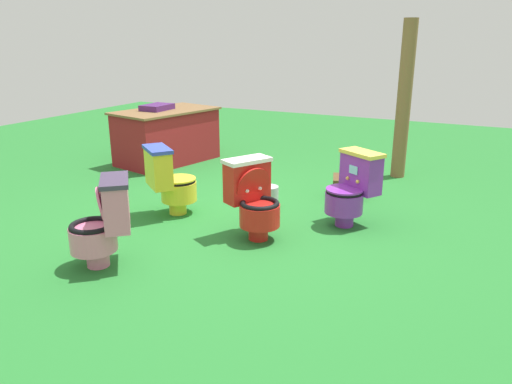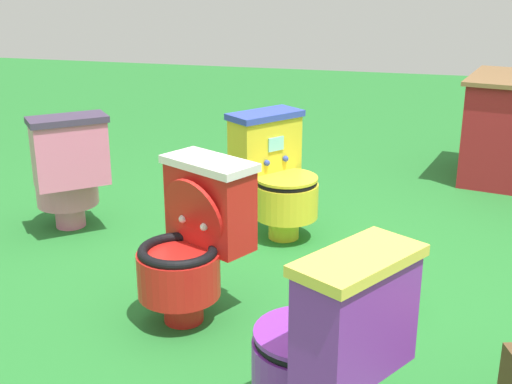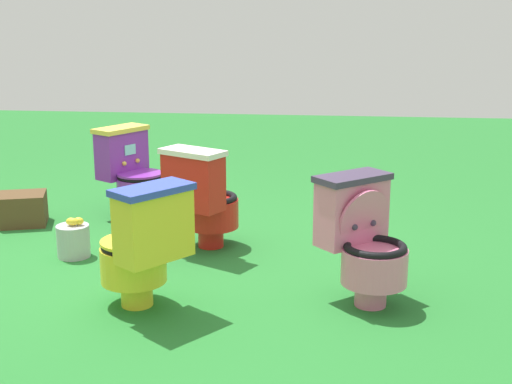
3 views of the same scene
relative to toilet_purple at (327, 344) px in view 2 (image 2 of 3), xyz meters
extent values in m
plane|color=#26752D|center=(-0.32, 1.11, -0.37)|extent=(14.00, 14.00, 0.00)
cylinder|color=purple|center=(-0.08, 0.05, -0.13)|extent=(0.51, 0.51, 0.20)
torus|color=black|center=(-0.08, 0.05, -0.02)|extent=(0.49, 0.49, 0.04)
cylinder|color=#EACC4C|center=(-0.08, 0.05, -0.07)|extent=(0.33, 0.33, 0.01)
cube|color=purple|center=(0.09, -0.06, 0.14)|extent=(0.38, 0.45, 0.37)
cube|color=#EACC4C|center=(0.09, -0.06, 0.34)|extent=(0.41, 0.48, 0.04)
cube|color=#8CE0E5|center=(0.01, 0.00, 0.19)|extent=(0.06, 0.10, 0.08)
cylinder|color=purple|center=(-0.08, 0.05, 0.00)|extent=(0.49, 0.49, 0.02)
sphere|color=#EACC4C|center=(-0.03, -0.06, 0.09)|extent=(0.04, 0.04, 0.04)
sphere|color=#EACC4C|center=(0.04, 0.06, 0.09)|extent=(0.04, 0.04, 0.04)
cylinder|color=yellow|center=(-0.51, 1.70, -0.30)|extent=(0.25, 0.25, 0.14)
cylinder|color=yellow|center=(-0.49, 1.69, -0.13)|extent=(0.52, 0.52, 0.20)
torus|color=black|center=(-0.49, 1.69, -0.02)|extent=(0.50, 0.50, 0.04)
cylinder|color=#3347B2|center=(-0.49, 1.69, -0.07)|extent=(0.34, 0.34, 0.01)
cube|color=yellow|center=(-0.65, 1.82, 0.14)|extent=(0.40, 0.44, 0.37)
cube|color=#3347B2|center=(-0.65, 1.82, 0.34)|extent=(0.44, 0.47, 0.04)
cube|color=#8CE0E5|center=(-0.57, 1.75, 0.19)|extent=(0.07, 0.09, 0.08)
cylinder|color=yellow|center=(-0.49, 1.69, 0.00)|extent=(0.51, 0.51, 0.02)
sphere|color=#3347B2|center=(-0.53, 1.81, 0.09)|extent=(0.04, 0.04, 0.04)
sphere|color=#3347B2|center=(-0.61, 1.70, 0.09)|extent=(0.04, 0.04, 0.04)
cylinder|color=pink|center=(-1.82, 1.56, -0.30)|extent=(0.25, 0.25, 0.14)
cylinder|color=pink|center=(-1.84, 1.57, -0.13)|extent=(0.52, 0.52, 0.20)
torus|color=black|center=(-1.84, 1.57, -0.02)|extent=(0.50, 0.50, 0.04)
cylinder|color=#3F334C|center=(-1.84, 1.57, -0.07)|extent=(0.34, 0.34, 0.01)
cube|color=pink|center=(-1.70, 1.42, 0.14)|extent=(0.43, 0.41, 0.37)
cube|color=#3F334C|center=(-1.70, 1.42, 0.34)|extent=(0.47, 0.45, 0.04)
cube|color=#8CE0E5|center=(-1.77, 1.50, 0.19)|extent=(0.09, 0.08, 0.08)
cylinder|color=pink|center=(-1.77, 1.50, 0.12)|extent=(0.32, 0.30, 0.35)
sphere|color=#3F334C|center=(-1.83, 1.45, 0.09)|extent=(0.04, 0.04, 0.04)
sphere|color=#3F334C|center=(-1.72, 1.55, 0.09)|extent=(0.04, 0.04, 0.04)
cylinder|color=red|center=(-0.75, 0.64, -0.30)|extent=(0.24, 0.24, 0.14)
cylinder|color=red|center=(-0.75, 0.62, -0.13)|extent=(0.50, 0.50, 0.20)
torus|color=black|center=(-0.75, 0.62, -0.02)|extent=(0.48, 0.48, 0.04)
cylinder|color=white|center=(-0.75, 0.62, -0.07)|extent=(0.32, 0.32, 0.01)
cube|color=red|center=(-0.66, 0.80, 0.14)|extent=(0.45, 0.36, 0.37)
cube|color=white|center=(-0.66, 0.80, 0.34)|extent=(0.48, 0.39, 0.04)
cube|color=#8CE0E5|center=(-0.71, 0.71, 0.19)|extent=(0.10, 0.06, 0.08)
cylinder|color=red|center=(-0.71, 0.71, 0.12)|extent=(0.35, 0.24, 0.35)
sphere|color=white|center=(-0.65, 0.67, 0.09)|extent=(0.04, 0.04, 0.04)
sphere|color=white|center=(-0.77, 0.74, 0.09)|extent=(0.04, 0.04, 0.04)
cylinder|color=#B7B7BF|center=(0.14, 0.96, -0.26)|extent=(0.22, 0.22, 0.22)
ellipsoid|color=yellow|center=(0.10, 0.95, -0.12)|extent=(0.07, 0.05, 0.05)
ellipsoid|color=yellow|center=(0.13, 0.97, -0.12)|extent=(0.07, 0.05, 0.05)
ellipsoid|color=yellow|center=(0.14, 0.97, -0.12)|extent=(0.07, 0.05, 0.05)
camera|label=1|loc=(-4.47, -1.21, 1.41)|focal=34.36mm
camera|label=2|loc=(0.25, -1.92, 1.19)|focal=47.37mm
camera|label=3|loc=(-1.60, 5.34, 1.25)|focal=49.71mm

